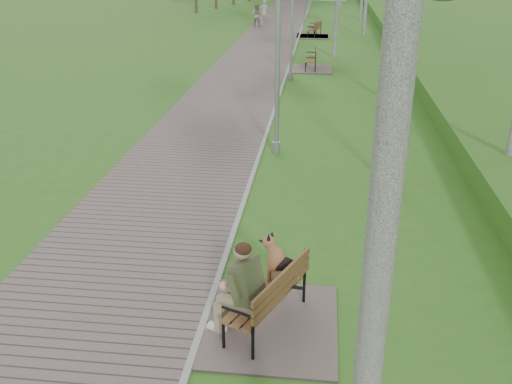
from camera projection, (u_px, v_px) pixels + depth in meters
ground at (248, 191)px, 12.89m from camera, size 120.00×120.00×0.00m
walkway at (267, 42)px, 32.65m from camera, size 3.50×67.00×0.04m
kerb at (297, 42)px, 32.46m from camera, size 0.10×67.00×0.05m
bench_main at (262, 299)px, 8.10m from camera, size 1.98×2.20×1.73m
bench_second at (311, 65)px, 25.35m from camera, size 1.81×2.01×1.11m
bench_third at (314, 33)px, 34.34m from camera, size 1.82×2.03×1.12m
bench_far at (312, 32)px, 34.64m from camera, size 1.90×2.11×1.17m
lamp_post_near at (278, 58)px, 14.24m from camera, size 0.21×0.21×5.36m
lamp_post_second at (292, 14)px, 22.46m from camera, size 0.22×0.22×5.56m
pedestrian_near at (264, 12)px, 40.00m from camera, size 0.61×0.43×1.60m
pedestrian_far at (256, 15)px, 38.27m from camera, size 0.79×0.64×1.53m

